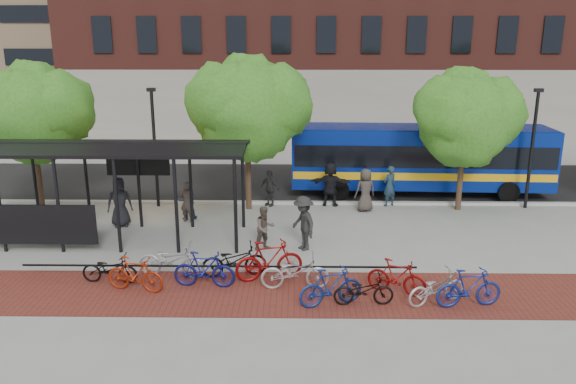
{
  "coord_description": "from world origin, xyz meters",
  "views": [
    {
      "loc": [
        -0.96,
        -19.86,
        7.17
      ],
      "look_at": [
        -1.26,
        0.22,
        1.6
      ],
      "focal_mm": 35.0,
      "sensor_mm": 36.0,
      "label": 1
    }
  ],
  "objects_px": {
    "bike_6": "(295,272)",
    "pedestrian_6": "(365,190)",
    "bike_11": "(469,288)",
    "bike_4": "(234,260)",
    "pedestrian_4": "(270,188)",
    "bike_5": "(269,260)",
    "pedestrian_1": "(187,202)",
    "bike_2": "(171,260)",
    "pedestrian_8": "(265,228)",
    "bike_0": "(110,269)",
    "tree_c": "(467,115)",
    "pedestrian_5": "(330,184)",
    "bike_9": "(397,277)",
    "tree_a": "(33,110)",
    "pedestrian_0": "(120,202)",
    "bus": "(420,156)",
    "bus_shelter": "(94,159)",
    "lamp_post_left": "(155,144)",
    "pedestrian_2": "(187,200)",
    "bike_1": "(135,274)",
    "lamp_post_right": "(532,145)",
    "bike_10": "(436,288)",
    "bike_8": "(364,290)",
    "bike_3": "(204,269)",
    "pedestrian_7": "(389,186)",
    "bike_7": "(331,287)",
    "pedestrian_9": "(303,223)"
  },
  "relations": [
    {
      "from": "bike_11",
      "to": "bike_4",
      "type": "bearing_deg",
      "value": 65.23
    },
    {
      "from": "bus",
      "to": "pedestrian_2",
      "type": "bearing_deg",
      "value": -156.41
    },
    {
      "from": "bike_0",
      "to": "bike_9",
      "type": "height_order",
      "value": "bike_9"
    },
    {
      "from": "bike_4",
      "to": "bike_6",
      "type": "bearing_deg",
      "value": -124.93
    },
    {
      "from": "bike_3",
      "to": "bike_8",
      "type": "xyz_separation_m",
      "value": [
        4.57,
        -1.09,
        -0.12
      ]
    },
    {
      "from": "pedestrian_4",
      "to": "pedestrian_7",
      "type": "height_order",
      "value": "pedestrian_7"
    },
    {
      "from": "bike_1",
      "to": "pedestrian_9",
      "type": "relative_size",
      "value": 0.92
    },
    {
      "from": "bike_10",
      "to": "bike_11",
      "type": "distance_m",
      "value": 0.86
    },
    {
      "from": "bike_7",
      "to": "pedestrian_9",
      "type": "relative_size",
      "value": 0.96
    },
    {
      "from": "pedestrian_8",
      "to": "bike_5",
      "type": "bearing_deg",
      "value": -113.75
    },
    {
      "from": "tree_a",
      "to": "pedestrian_7",
      "type": "xyz_separation_m",
      "value": [
        15.02,
        0.45,
        -3.35
      ]
    },
    {
      "from": "pedestrian_0",
      "to": "bike_5",
      "type": "bearing_deg",
      "value": -56.69
    },
    {
      "from": "pedestrian_6",
      "to": "bike_8",
      "type": "bearing_deg",
      "value": 64.25
    },
    {
      "from": "bike_3",
      "to": "bike_8",
      "type": "relative_size",
      "value": 1.11
    },
    {
      "from": "bike_0",
      "to": "lamp_post_right",
      "type": "bearing_deg",
      "value": -59.15
    },
    {
      "from": "pedestrian_1",
      "to": "pedestrian_6",
      "type": "distance_m",
      "value": 7.43
    },
    {
      "from": "lamp_post_right",
      "to": "bike_1",
      "type": "bearing_deg",
      "value": -149.78
    },
    {
      "from": "tree_c",
      "to": "pedestrian_2",
      "type": "relative_size",
      "value": 3.8
    },
    {
      "from": "bus",
      "to": "tree_a",
      "type": "bearing_deg",
      "value": -169.38
    },
    {
      "from": "pedestrian_4",
      "to": "pedestrian_8",
      "type": "xyz_separation_m",
      "value": [
        0.09,
        -5.27,
        -0.02
      ]
    },
    {
      "from": "bus",
      "to": "bike_5",
      "type": "distance_m",
      "value": 11.91
    },
    {
      "from": "tree_a",
      "to": "bike_9",
      "type": "xyz_separation_m",
      "value": [
        13.85,
        -8.31,
        -3.72
      ]
    },
    {
      "from": "bus_shelter",
      "to": "lamp_post_left",
      "type": "bearing_deg",
      "value": 74.47
    },
    {
      "from": "bike_6",
      "to": "pedestrian_1",
      "type": "height_order",
      "value": "pedestrian_1"
    },
    {
      "from": "bike_11",
      "to": "tree_a",
      "type": "bearing_deg",
      "value": 51.43
    },
    {
      "from": "bus",
      "to": "bike_0",
      "type": "xyz_separation_m",
      "value": [
        -11.34,
        -10.15,
        -1.39
      ]
    },
    {
      "from": "tree_c",
      "to": "pedestrian_5",
      "type": "distance_m",
      "value": 6.37
    },
    {
      "from": "bike_2",
      "to": "bike_6",
      "type": "distance_m",
      "value": 3.89
    },
    {
      "from": "bike_4",
      "to": "bike_5",
      "type": "bearing_deg",
      "value": -112.85
    },
    {
      "from": "bike_6",
      "to": "pedestrian_6",
      "type": "relative_size",
      "value": 1.09
    },
    {
      "from": "bike_3",
      "to": "bike_6",
      "type": "height_order",
      "value": "bike_3"
    },
    {
      "from": "pedestrian_2",
      "to": "pedestrian_5",
      "type": "bearing_deg",
      "value": -179.39
    },
    {
      "from": "pedestrian_1",
      "to": "pedestrian_5",
      "type": "distance_m",
      "value": 6.29
    },
    {
      "from": "pedestrian_4",
      "to": "bike_5",
      "type": "bearing_deg",
      "value": -53.47
    },
    {
      "from": "bike_1",
      "to": "bike_2",
      "type": "bearing_deg",
      "value": -24.96
    },
    {
      "from": "lamp_post_right",
      "to": "pedestrian_4",
      "type": "xyz_separation_m",
      "value": [
        -11.12,
        0.17,
        -1.95
      ]
    },
    {
      "from": "bike_0",
      "to": "pedestrian_1",
      "type": "height_order",
      "value": "pedestrian_1"
    },
    {
      "from": "tree_c",
      "to": "bike_5",
      "type": "height_order",
      "value": "tree_c"
    },
    {
      "from": "bike_2",
      "to": "pedestrian_0",
      "type": "xyz_separation_m",
      "value": [
        -3.02,
        4.78,
        0.43
      ]
    },
    {
      "from": "tree_a",
      "to": "pedestrian_0",
      "type": "distance_m",
      "value": 5.77
    },
    {
      "from": "bus",
      "to": "tree_c",
      "type": "bearing_deg",
      "value": -60.03
    },
    {
      "from": "bike_0",
      "to": "bike_6",
      "type": "bearing_deg",
      "value": -89.56
    },
    {
      "from": "bike_8",
      "to": "pedestrian_4",
      "type": "height_order",
      "value": "pedestrian_4"
    },
    {
      "from": "bike_11",
      "to": "bike_8",
      "type": "bearing_deg",
      "value": 80.18
    },
    {
      "from": "pedestrian_5",
      "to": "bike_6",
      "type": "bearing_deg",
      "value": 87.41
    },
    {
      "from": "bike_6",
      "to": "pedestrian_0",
      "type": "relative_size",
      "value": 1.03
    },
    {
      "from": "bike_1",
      "to": "pedestrian_2",
      "type": "bearing_deg",
      "value": 11.41
    },
    {
      "from": "bike_2",
      "to": "bike_4",
      "type": "xyz_separation_m",
      "value": [
        1.93,
        0.06,
        -0.02
      ]
    },
    {
      "from": "bike_0",
      "to": "bike_9",
      "type": "bearing_deg",
      "value": -90.39
    },
    {
      "from": "bike_9",
      "to": "pedestrian_2",
      "type": "height_order",
      "value": "pedestrian_2"
    }
  ]
}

